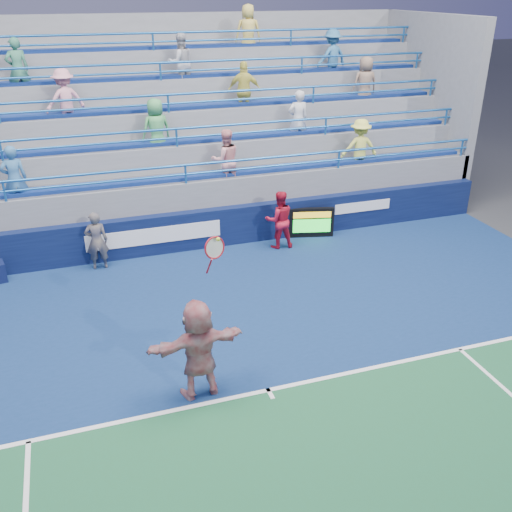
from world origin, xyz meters
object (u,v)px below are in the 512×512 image
object	(u,v)px
line_judge	(97,241)
ball_girl	(279,220)
serve_speed_board	(311,223)
tennis_player	(199,349)

from	to	relation	value
line_judge	ball_girl	xyz separation A→B (m)	(4.88, -0.20, 0.04)
serve_speed_board	tennis_player	size ratio (longest dim) A/B	0.42
line_judge	ball_girl	size ratio (longest dim) A/B	0.95
tennis_player	ball_girl	xyz separation A→B (m)	(3.55, 5.52, -0.13)
serve_speed_board	ball_girl	xyz separation A→B (m)	(-1.14, -0.37, 0.37)
serve_speed_board	line_judge	bearing A→B (deg)	-178.40
serve_speed_board	tennis_player	world-z (taller)	tennis_player
serve_speed_board	line_judge	xyz separation A→B (m)	(-6.02, -0.17, 0.33)
line_judge	tennis_player	bearing A→B (deg)	104.55
serve_speed_board	ball_girl	bearing A→B (deg)	-162.00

